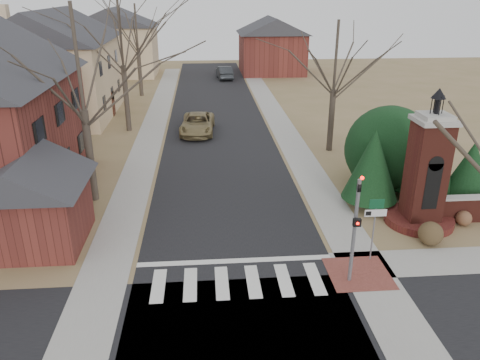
{
  "coord_description": "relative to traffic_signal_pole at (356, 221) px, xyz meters",
  "views": [
    {
      "loc": [
        -1.1,
        -14.19,
        10.44
      ],
      "look_at": [
        0.51,
        6.0,
        2.08
      ],
      "focal_mm": 35.0,
      "sensor_mm": 36.0,
      "label": 1
    }
  ],
  "objects": [
    {
      "name": "traffic_signal_pole",
      "position": [
        0.0,
        0.0,
        0.0
      ],
      "size": [
        0.28,
        0.41,
        4.5
      ],
      "color": "slate",
      "rests_on": "ground"
    },
    {
      "name": "garage_left",
      "position": [
        -12.82,
        3.92,
        -0.35
      ],
      "size": [
        4.8,
        4.8,
        4.29
      ],
      "color": "maroon",
      "rests_on": "ground"
    },
    {
      "name": "pickup_truck",
      "position": [
        -5.9,
        20.29,
        -1.85
      ],
      "size": [
        2.79,
        5.44,
        1.47
      ],
      "primitive_type": "imported",
      "rotation": [
        0.0,
        0.0,
        -0.07
      ],
      "color": "olive",
      "rests_on": "ground"
    },
    {
      "name": "evergreen_near",
      "position": [
        2.9,
        6.43,
        -0.29
      ],
      "size": [
        2.8,
        2.8,
        4.1
      ],
      "color": "#473D33",
      "rests_on": "ground"
    },
    {
      "name": "sign_post",
      "position": [
        1.29,
        1.41,
        -0.64
      ],
      "size": [
        0.9,
        0.07,
        2.75
      ],
      "color": "slate",
      "rests_on": "ground"
    },
    {
      "name": "evergreen_far",
      "position": [
        8.2,
        6.63,
        -0.69
      ],
      "size": [
        2.4,
        2.4,
        3.3
      ],
      "color": "#473D33",
      "rests_on": "ground"
    },
    {
      "name": "brick_gate_monument",
      "position": [
        4.7,
        4.42,
        -0.42
      ],
      "size": [
        3.2,
        3.2,
        6.47
      ],
      "color": "maroon",
      "rests_on": "ground"
    },
    {
      "name": "house_stucco_left",
      "position": [
        -17.8,
        26.42,
        2.01
      ],
      "size": [
        9.8,
        12.8,
        9.28
      ],
      "color": "#CFB48A",
      "rests_on": "ground"
    },
    {
      "name": "bare_tree_2",
      "position": [
        -11.8,
        34.43,
        4.44
      ],
      "size": [
        7.35,
        7.35,
        10.19
      ],
      "color": "#473D33",
      "rests_on": "ground"
    },
    {
      "name": "house_distant_left",
      "position": [
        -16.31,
        47.42,
        1.66
      ],
      "size": [
        10.8,
        8.8,
        8.53
      ],
      "color": "#CFB48A",
      "rests_on": "ground"
    },
    {
      "name": "bare_tree_3",
      "position": [
        3.2,
        15.43,
        4.1
      ],
      "size": [
        7.0,
        7.0,
        9.7
      ],
      "color": "#473D33",
      "rests_on": "ground"
    },
    {
      "name": "dry_shrub_right",
      "position": [
        6.7,
        4.03,
        -2.22
      ],
      "size": [
        0.73,
        0.73,
        0.73
      ],
      "primitive_type": "sphere",
      "color": "brown",
      "rests_on": "ground"
    },
    {
      "name": "cross_street",
      "position": [
        -4.3,
        -3.57,
        -2.58
      ],
      "size": [
        120.0,
        8.0,
        0.01
      ],
      "primitive_type": "cube",
      "color": "black",
      "rests_on": "ground"
    },
    {
      "name": "stop_bar",
      "position": [
        -4.3,
        1.73,
        -2.58
      ],
      "size": [
        8.0,
        0.35,
        0.02
      ],
      "primitive_type": "cube",
      "color": "silver",
      "rests_on": "ground"
    },
    {
      "name": "house_distant_right",
      "position": [
        3.69,
        47.42,
        1.06
      ],
      "size": [
        8.8,
        8.8,
        7.3
      ],
      "color": "maroon",
      "rests_on": "ground"
    },
    {
      "name": "distant_car",
      "position": [
        -2.7,
        43.41,
        -1.82
      ],
      "size": [
        2.04,
        4.8,
        1.54
      ],
      "primitive_type": "imported",
      "rotation": [
        0.0,
        0.0,
        3.23
      ],
      "color": "#2D3033",
      "rests_on": "ground"
    },
    {
      "name": "crosswalk_zone",
      "position": [
        -4.3,
        0.23,
        -2.58
      ],
      "size": [
        8.0,
        2.2,
        0.02
      ],
      "primitive_type": "cube",
      "color": "silver",
      "rests_on": "ground"
    },
    {
      "name": "sidewalk_left",
      "position": [
        -9.5,
        21.43,
        -2.58
      ],
      "size": [
        2.0,
        60.0,
        0.02
      ],
      "primitive_type": "cube",
      "color": "gray",
      "rests_on": "ground"
    },
    {
      "name": "main_street",
      "position": [
        -4.3,
        21.43,
        -2.58
      ],
      "size": [
        8.0,
        70.0,
        0.01
      ],
      "primitive_type": "cube",
      "color": "black",
      "rests_on": "ground"
    },
    {
      "name": "dry_shrub_left",
      "position": [
        4.3,
        2.43,
        -2.06
      ],
      "size": [
        1.06,
        1.06,
        1.06
      ],
      "primitive_type": "sphere",
      "color": "#4D3B23",
      "rests_on": "ground"
    },
    {
      "name": "sidewalk_right_main",
      "position": [
        0.9,
        21.43,
        -2.58
      ],
      "size": [
        2.0,
        60.0,
        0.02
      ],
      "primitive_type": "cube",
      "color": "gray",
      "rests_on": "ground"
    },
    {
      "name": "ground",
      "position": [
        -4.3,
        -0.57,
        -2.59
      ],
      "size": [
        120.0,
        120.0,
        0.0
      ],
      "primitive_type": "plane",
      "color": "olive",
      "rests_on": "ground"
    },
    {
      "name": "evergreen_mid",
      "position": [
        6.2,
        7.63,
        0.01
      ],
      "size": [
        3.4,
        3.4,
        4.7
      ],
      "color": "#473D33",
      "rests_on": "ground"
    },
    {
      "name": "evergreen_mass",
      "position": [
        4.7,
        8.93,
        -0.19
      ],
      "size": [
        4.8,
        4.8,
        4.8
      ],
      "primitive_type": "sphere",
      "color": "black",
      "rests_on": "ground"
    },
    {
      "name": "curb_apron",
      "position": [
        0.5,
        0.43,
        -2.57
      ],
      "size": [
        2.4,
        2.4,
        0.02
      ],
      "primitive_type": "cube",
      "color": "brown",
      "rests_on": "ground"
    },
    {
      "name": "bare_tree_1",
      "position": [
        -11.3,
        21.43,
        5.44
      ],
      "size": [
        8.4,
        8.4,
        11.64
      ],
      "color": "#473D33",
      "rests_on": "ground"
    },
    {
      "name": "bare_tree_0",
      "position": [
        -11.3,
        8.43,
        5.11
      ],
      "size": [
        8.05,
        8.05,
        11.15
      ],
      "color": "#473D33",
      "rests_on": "ground"
    }
  ]
}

